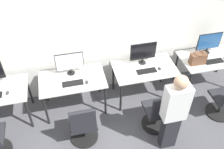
# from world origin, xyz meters

# --- Properties ---
(ground_plane) EXTENTS (20.00, 20.00, 0.00)m
(ground_plane) POSITION_xyz_m (0.00, 0.00, 0.00)
(ground_plane) COLOR #4C4C51
(wall_back) EXTENTS (12.00, 0.05, 2.80)m
(wall_back) POSITION_xyz_m (0.00, 0.82, 1.40)
(wall_back) COLOR silver
(wall_back) RESTS_ON ground_plane
(mouse_far_left) EXTENTS (0.06, 0.09, 0.03)m
(mouse_far_left) POSITION_xyz_m (-1.75, 0.24, 0.74)
(mouse_far_left) COLOR #333333
(mouse_far_left) RESTS_ON desk_far_left
(desk_left) EXTENTS (1.16, 0.69, 0.73)m
(desk_left) POSITION_xyz_m (-0.67, 0.35, 0.65)
(desk_left) COLOR silver
(desk_left) RESTS_ON ground_plane
(monitor_left) EXTENTS (0.49, 0.14, 0.44)m
(monitor_left) POSITION_xyz_m (-0.67, 0.51, 0.97)
(monitor_left) COLOR black
(monitor_left) RESTS_ON desk_left
(keyboard_left) EXTENTS (0.36, 0.13, 0.02)m
(keyboard_left) POSITION_xyz_m (-0.67, 0.23, 0.74)
(keyboard_left) COLOR black
(keyboard_left) RESTS_ON desk_left
(mouse_left) EXTENTS (0.06, 0.09, 0.03)m
(mouse_left) POSITION_xyz_m (-0.43, 0.20, 0.74)
(mouse_left) COLOR #333333
(mouse_left) RESTS_ON desk_left
(office_chair_left) EXTENTS (0.48, 0.48, 0.90)m
(office_chair_left) POSITION_xyz_m (-0.62, -0.44, 0.37)
(office_chair_left) COLOR black
(office_chair_left) RESTS_ON ground_plane
(desk_right) EXTENTS (1.16, 0.69, 0.73)m
(desk_right) POSITION_xyz_m (0.67, 0.35, 0.65)
(desk_right) COLOR silver
(desk_right) RESTS_ON ground_plane
(monitor_right) EXTENTS (0.49, 0.14, 0.44)m
(monitor_right) POSITION_xyz_m (0.67, 0.50, 0.97)
(monitor_right) COLOR black
(monitor_right) RESTS_ON desk_right
(keyboard_right) EXTENTS (0.36, 0.13, 0.02)m
(keyboard_right) POSITION_xyz_m (0.67, 0.24, 0.74)
(keyboard_right) COLOR black
(keyboard_right) RESTS_ON desk_right
(mouse_right) EXTENTS (0.06, 0.09, 0.03)m
(mouse_right) POSITION_xyz_m (0.92, 0.24, 0.74)
(mouse_right) COLOR #333333
(mouse_right) RESTS_ON desk_right
(office_chair_right) EXTENTS (0.48, 0.48, 0.90)m
(office_chair_right) POSITION_xyz_m (0.67, -0.47, 0.37)
(office_chair_right) COLOR black
(office_chair_right) RESTS_ON ground_plane
(person_right) EXTENTS (0.36, 0.20, 1.54)m
(person_right) POSITION_xyz_m (0.71, -0.84, 0.83)
(person_right) COLOR #232328
(person_right) RESTS_ON ground_plane
(desk_far_right) EXTENTS (1.16, 0.69, 0.73)m
(desk_far_right) POSITION_xyz_m (2.02, 0.35, 0.65)
(desk_far_right) COLOR silver
(desk_far_right) RESTS_ON ground_plane
(monitor_far_right) EXTENTS (0.49, 0.14, 0.44)m
(monitor_far_right) POSITION_xyz_m (2.02, 0.52, 0.97)
(monitor_far_right) COLOR black
(monitor_far_right) RESTS_ON desk_far_right
(keyboard_far_right) EXTENTS (0.36, 0.13, 0.02)m
(keyboard_far_right) POSITION_xyz_m (2.02, 0.21, 0.74)
(keyboard_far_right) COLOR black
(keyboard_far_right) RESTS_ON desk_far_right
(handbag) EXTENTS (0.30, 0.18, 0.25)m
(handbag) POSITION_xyz_m (1.67, 0.24, 0.84)
(handbag) COLOR brown
(handbag) RESTS_ON desk_far_right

